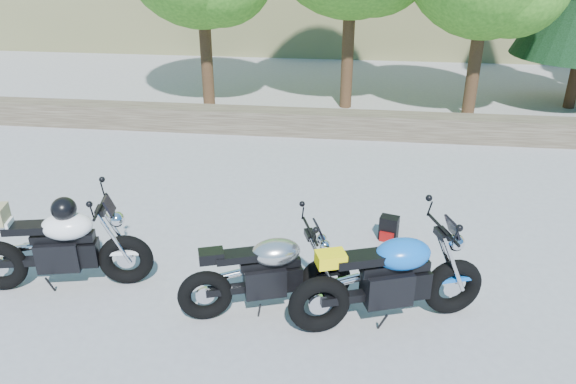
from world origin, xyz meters
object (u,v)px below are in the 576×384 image
object	(u,v)px
blue_bike	(390,280)
backpack	(389,228)
white_bike	(59,244)
silver_bike	(267,274)

from	to	relation	value
blue_bike	backpack	xyz separation A→B (m)	(0.08, 1.84, -0.38)
white_bike	blue_bike	size ratio (longest dim) A/B	0.99
white_bike	silver_bike	bearing A→B (deg)	-16.21
blue_bike	white_bike	bearing A→B (deg)	157.77
blue_bike	backpack	distance (m)	1.88
silver_bike	blue_bike	world-z (taller)	blue_bike
white_bike	backpack	size ratio (longest dim) A/B	6.19
silver_bike	backpack	distance (m)	2.33
white_bike	backpack	bearing A→B (deg)	10.28
blue_bike	backpack	bearing A→B (deg)	68.26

